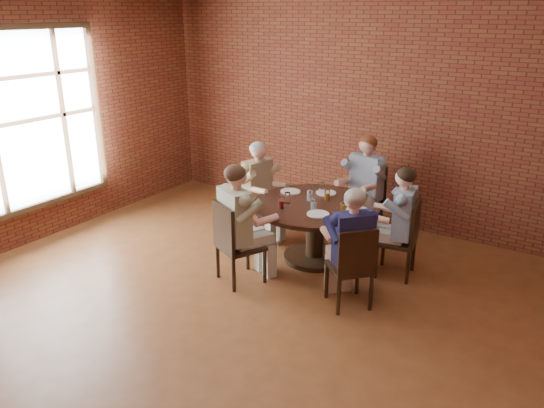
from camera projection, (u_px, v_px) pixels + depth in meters
The scene contains 27 objects.
floor at pixel (206, 320), 5.41m from camera, with size 7.00×7.00×0.00m, color brown.
wall_back at pixel (358, 105), 7.57m from camera, with size 7.00×7.00×0.00m, color brown.
window at pixel (29, 120), 6.78m from camera, with size 0.10×2.16×2.36m.
dining_table at pixel (315, 220), 6.56m from camera, with size 1.55×1.55×0.75m.
chair_a at pixel (404, 236), 6.15m from camera, with size 0.49×0.49×0.94m.
diner_a at pixel (398, 223), 6.13m from camera, with size 0.53×0.65×1.33m, color teal, non-canonical shape.
chair_b at pixel (367, 197), 7.40m from camera, with size 0.52×0.52×0.98m.
diner_b at pixel (364, 186), 7.27m from camera, with size 0.57×0.70×1.40m, color #8597A9, non-canonical shape.
chair_c at pixel (256, 200), 7.34m from camera, with size 0.51×0.51×0.93m.
diner_c at pixel (260, 190), 7.23m from camera, with size 0.52×0.64×1.32m, color olive, non-canonical shape.
chair_d at pixel (233, 241), 6.00m from camera, with size 0.61×0.61×0.98m.
diner_d at pixel (240, 224), 5.98m from camera, with size 0.57×0.70×1.40m, color #C2B298, non-canonical shape.
chair_e at pixel (353, 265), 5.47m from camera, with size 0.59×0.59×0.93m.
diner_e at pixel (350, 248), 5.49m from camera, with size 0.52×0.64×1.32m, color #1B1C4C, non-canonical shape.
plate_a at pixel (357, 210), 6.26m from camera, with size 0.26×0.26×0.01m, color white.
plate_b at pixel (326, 193), 6.84m from camera, with size 0.26×0.26×0.01m, color white.
plate_c at pixel (290, 191), 6.89m from camera, with size 0.26×0.26×0.01m, color white.
plate_d at pixel (318, 214), 6.13m from camera, with size 0.26×0.26×0.01m, color white.
glass_a at pixel (347, 201), 6.36m from camera, with size 0.07×0.07×0.14m, color white.
glass_b at pixel (327, 195), 6.57m from camera, with size 0.07×0.07×0.14m, color white.
glass_c at pixel (322, 188), 6.84m from camera, with size 0.07×0.07×0.14m, color white.
glass_d at pixel (310, 195), 6.56m from camera, with size 0.07×0.07×0.14m, color white.
glass_e at pixel (287, 198), 6.47m from camera, with size 0.07×0.07×0.14m, color white.
glass_f at pixel (282, 203), 6.31m from camera, with size 0.07×0.07×0.14m, color white.
glass_g at pixel (314, 204), 6.27m from camera, with size 0.07×0.07×0.14m, color white.
glass_h at pixel (343, 206), 6.20m from camera, with size 0.07×0.07×0.14m, color white.
smartphone at pixel (338, 213), 6.17m from camera, with size 0.06×0.13×0.01m, color black.
Camera 1 is at (3.11, -3.54, 2.99)m, focal length 35.00 mm.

